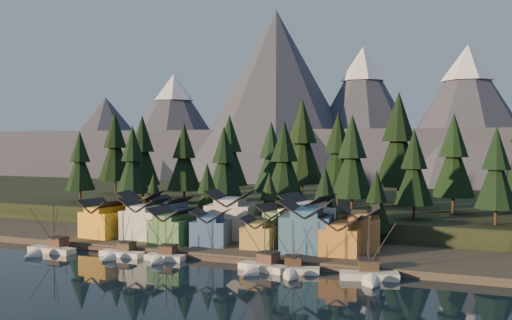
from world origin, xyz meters
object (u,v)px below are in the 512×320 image
at_px(boat_1, 118,248).
at_px(boat_6, 370,268).
at_px(house_back_0, 141,211).
at_px(boat_0, 47,244).
at_px(house_back_1, 171,215).
at_px(house_front_1, 145,217).
at_px(boat_2, 163,250).
at_px(boat_5, 292,264).
at_px(boat_4, 260,259).
at_px(house_front_0, 103,217).

bearing_deg(boat_1, boat_6, 0.41).
bearing_deg(house_back_0, boat_1, -81.07).
bearing_deg(boat_0, house_back_0, 72.02).
height_order(boat_0, boat_6, boat_6).
bearing_deg(house_back_1, boat_1, -82.71).
bearing_deg(house_front_1, house_back_0, 128.37).
relative_size(boat_6, house_front_1, 1.30).
bearing_deg(boat_1, boat_2, 2.76).
relative_size(boat_1, house_back_0, 0.97).
bearing_deg(boat_6, boat_0, 166.70).
bearing_deg(boat_5, boat_0, 168.49).
distance_m(boat_0, boat_4, 49.55).
relative_size(boat_0, house_front_1, 1.30).
distance_m(boat_1, boat_6, 53.40).
relative_size(boat_1, boat_4, 0.90).
bearing_deg(boat_2, boat_5, -6.11).
bearing_deg(house_back_1, boat_6, -15.41).
distance_m(boat_0, house_front_0, 16.27).
bearing_deg(boat_0, boat_6, 4.08).
xyz_separation_m(boat_6, house_front_0, (-66.99, 12.75, 3.82)).
height_order(boat_1, boat_4, boat_4).
relative_size(boat_1, boat_2, 0.99).
bearing_deg(house_back_0, house_front_0, -135.81).
xyz_separation_m(boat_4, boat_6, (20.67, 0.72, 0.02)).
bearing_deg(boat_5, house_back_0, 141.95).
relative_size(boat_6, house_front_0, 1.24).
distance_m(boat_4, house_back_0, 46.57).
xyz_separation_m(house_front_1, house_back_1, (2.98, 6.91, -0.13)).
xyz_separation_m(house_back_0, house_back_1, (8.05, 0.91, -0.53)).
height_order(boat_0, house_back_1, house_back_1).
xyz_separation_m(house_front_0, house_back_0, (5.33, 8.16, 0.76)).
relative_size(house_back_0, house_back_1, 1.20).
bearing_deg(boat_5, house_front_0, 152.16).
bearing_deg(boat_2, house_front_0, 149.38).
xyz_separation_m(boat_2, house_back_1, (-10.85, 21.36, 4.22)).
bearing_deg(boat_4, house_back_1, 157.29).
bearing_deg(boat_6, boat_2, 163.89).
bearing_deg(boat_2, house_front_1, 130.02).
distance_m(boat_4, house_front_1, 39.40).
height_order(boat_5, house_back_0, house_back_0).
distance_m(boat_6, house_front_1, 58.67).
relative_size(boat_4, house_back_0, 1.07).
height_order(boat_6, house_back_0, house_back_0).
height_order(boat_2, house_back_0, house_back_0).
height_order(house_front_1, house_back_0, house_back_0).
bearing_deg(house_back_1, boat_2, -56.32).
bearing_deg(boat_6, house_back_0, 145.78).
bearing_deg(boat_0, house_front_1, 54.20).
bearing_deg(boat_2, house_back_1, 113.19).
xyz_separation_m(boat_1, boat_4, (32.73, -0.75, 0.41)).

